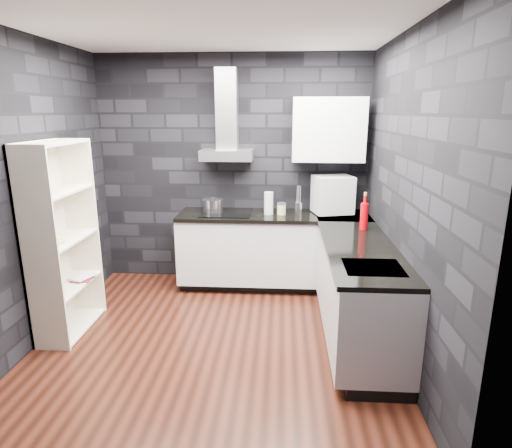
# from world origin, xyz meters

# --- Properties ---
(ground) EXTENTS (3.20, 3.20, 0.00)m
(ground) POSITION_xyz_m (0.00, 0.00, 0.00)
(ground) COLOR #3B180F
(ceiling) EXTENTS (3.20, 3.20, 0.00)m
(ceiling) POSITION_xyz_m (0.00, 0.00, 2.70)
(ceiling) COLOR white
(wall_back) EXTENTS (3.20, 0.05, 2.70)m
(wall_back) POSITION_xyz_m (0.00, 1.62, 1.35)
(wall_back) COLOR black
(wall_back) RESTS_ON ground
(wall_front) EXTENTS (3.20, 0.05, 2.70)m
(wall_front) POSITION_xyz_m (0.00, -1.62, 1.35)
(wall_front) COLOR black
(wall_front) RESTS_ON ground
(wall_left) EXTENTS (0.05, 3.20, 2.70)m
(wall_left) POSITION_xyz_m (-1.62, 0.00, 1.35)
(wall_left) COLOR black
(wall_left) RESTS_ON ground
(wall_right) EXTENTS (0.05, 3.20, 2.70)m
(wall_right) POSITION_xyz_m (1.62, 0.00, 1.35)
(wall_right) COLOR black
(wall_right) RESTS_ON ground
(toekick_back) EXTENTS (2.18, 0.50, 0.10)m
(toekick_back) POSITION_xyz_m (0.50, 1.34, 0.05)
(toekick_back) COLOR black
(toekick_back) RESTS_ON ground
(toekick_right) EXTENTS (0.50, 1.78, 0.10)m
(toekick_right) POSITION_xyz_m (1.34, 0.10, 0.05)
(toekick_right) COLOR black
(toekick_right) RESTS_ON ground
(counter_back_cab) EXTENTS (2.20, 0.60, 0.76)m
(counter_back_cab) POSITION_xyz_m (0.50, 1.30, 0.48)
(counter_back_cab) COLOR silver
(counter_back_cab) RESTS_ON ground
(counter_right_cab) EXTENTS (0.60, 1.80, 0.76)m
(counter_right_cab) POSITION_xyz_m (1.30, 0.10, 0.48)
(counter_right_cab) COLOR silver
(counter_right_cab) RESTS_ON ground
(counter_back_top) EXTENTS (2.20, 0.62, 0.04)m
(counter_back_top) POSITION_xyz_m (0.50, 1.29, 0.88)
(counter_back_top) COLOR black
(counter_back_top) RESTS_ON counter_back_cab
(counter_right_top) EXTENTS (0.62, 1.80, 0.04)m
(counter_right_top) POSITION_xyz_m (1.29, 0.10, 0.88)
(counter_right_top) COLOR black
(counter_right_top) RESTS_ON counter_right_cab
(counter_corner_top) EXTENTS (0.62, 0.62, 0.04)m
(counter_corner_top) POSITION_xyz_m (1.30, 1.30, 0.88)
(counter_corner_top) COLOR black
(counter_corner_top) RESTS_ON counter_right_cab
(hood_body) EXTENTS (0.60, 0.34, 0.12)m
(hood_body) POSITION_xyz_m (-0.05, 1.43, 1.56)
(hood_body) COLOR silver
(hood_body) RESTS_ON wall_back
(hood_chimney) EXTENTS (0.24, 0.20, 0.90)m
(hood_chimney) POSITION_xyz_m (-0.05, 1.50, 2.07)
(hood_chimney) COLOR silver
(hood_chimney) RESTS_ON hood_body
(upper_cabinet) EXTENTS (0.80, 0.35, 0.70)m
(upper_cabinet) POSITION_xyz_m (1.10, 1.43, 1.85)
(upper_cabinet) COLOR white
(upper_cabinet) RESTS_ON wall_back
(cooktop) EXTENTS (0.58, 0.50, 0.01)m
(cooktop) POSITION_xyz_m (-0.05, 1.30, 0.91)
(cooktop) COLOR black
(cooktop) RESTS_ON counter_back_top
(sink_rim) EXTENTS (0.44, 0.40, 0.01)m
(sink_rim) POSITION_xyz_m (1.30, -0.40, 0.89)
(sink_rim) COLOR silver
(sink_rim) RESTS_ON counter_right_top
(pot) EXTENTS (0.26, 0.26, 0.14)m
(pot) POSITION_xyz_m (-0.21, 1.32, 0.98)
(pot) COLOR #B5B5BA
(pot) RESTS_ON cooktop
(glass_vase) EXTENTS (0.14, 0.14, 0.26)m
(glass_vase) POSITION_xyz_m (0.44, 1.28, 1.03)
(glass_vase) COLOR silver
(glass_vase) RESTS_ON counter_back_top
(storage_jar) EXTENTS (0.12, 0.12, 0.12)m
(storage_jar) POSITION_xyz_m (0.59, 1.28, 0.96)
(storage_jar) COLOR #C3B981
(storage_jar) RESTS_ON counter_back_top
(utensil_crock) EXTENTS (0.11, 0.11, 0.12)m
(utensil_crock) POSITION_xyz_m (0.78, 1.39, 0.96)
(utensil_crock) COLOR #B5B5BA
(utensil_crock) RESTS_ON counter_back_top
(appliance_garage) EXTENTS (0.49, 0.42, 0.42)m
(appliance_garage) POSITION_xyz_m (1.17, 1.36, 1.12)
(appliance_garage) COLOR silver
(appliance_garage) RESTS_ON counter_back_top
(red_bottle) EXTENTS (0.10, 0.10, 0.27)m
(red_bottle) POSITION_xyz_m (1.42, 0.69, 1.03)
(red_bottle) COLOR #B60009
(red_bottle) RESTS_ON counter_right_top
(bookshelf) EXTENTS (0.39, 0.82, 1.80)m
(bookshelf) POSITION_xyz_m (-1.42, 0.14, 0.90)
(bookshelf) COLOR #EDE5CA
(bookshelf) RESTS_ON ground
(fruit_bowl) EXTENTS (0.24, 0.24, 0.05)m
(fruit_bowl) POSITION_xyz_m (-1.42, -0.01, 0.94)
(fruit_bowl) COLOR white
(fruit_bowl) RESTS_ON bookshelf
(book_red) EXTENTS (0.18, 0.04, 0.25)m
(book_red) POSITION_xyz_m (-1.43, 0.28, 0.57)
(book_red) COLOR maroon
(book_red) RESTS_ON bookshelf
(book_second) EXTENTS (0.17, 0.09, 0.24)m
(book_second) POSITION_xyz_m (-1.42, 0.32, 0.59)
(book_second) COLOR #B2B2B2
(book_second) RESTS_ON bookshelf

